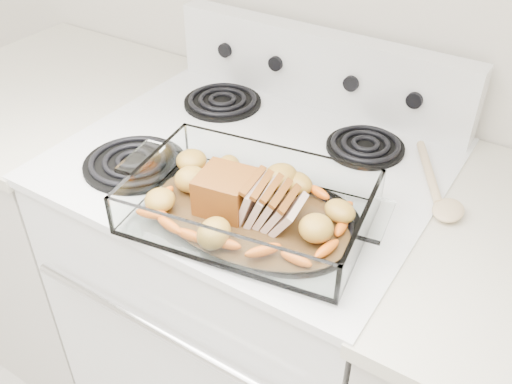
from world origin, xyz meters
The scene contains 6 objects.
electric_range centered at (0.00, 1.66, 0.48)m, with size 0.78×0.70×1.12m.
counter_left centered at (-0.67, 1.66, 0.47)m, with size 0.58×0.68×0.93m.
baking_dish centered at (0.12, 1.47, 0.96)m, with size 0.42×0.27×0.08m.
pork_roast centered at (0.10, 1.47, 0.99)m, with size 0.19×0.09×0.08m.
roast_vegetables centered at (0.11, 1.51, 0.97)m, with size 0.37×0.20×0.04m.
wooden_spoon centered at (0.38, 1.73, 0.94)m, with size 0.16×0.24×0.02m.
Camera 1 is at (0.55, 0.80, 1.61)m, focal length 40.00 mm.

